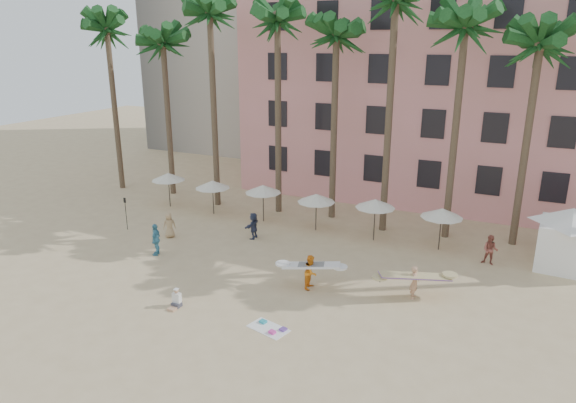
{
  "coord_description": "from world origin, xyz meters",
  "views": [
    {
      "loc": [
        11.03,
        -17.32,
        12.15
      ],
      "look_at": [
        0.02,
        6.0,
        4.0
      ],
      "focal_mm": 32.0,
      "sensor_mm": 36.0,
      "label": 1
    }
  ],
  "objects_px": {
    "cabana": "(570,233)",
    "carrier_white": "(311,271)",
    "carrier_yellow": "(415,280)",
    "pink_hotel": "(477,95)"
  },
  "relations": [
    {
      "from": "pink_hotel",
      "to": "carrier_yellow",
      "type": "distance_m",
      "value": 21.36
    },
    {
      "from": "pink_hotel",
      "to": "cabana",
      "type": "bearing_deg",
      "value": -62.49
    },
    {
      "from": "cabana",
      "to": "carrier_white",
      "type": "bearing_deg",
      "value": -145.04
    },
    {
      "from": "pink_hotel",
      "to": "cabana",
      "type": "distance_m",
      "value": 15.86
    },
    {
      "from": "cabana",
      "to": "carrier_yellow",
      "type": "distance_m",
      "value": 9.95
    },
    {
      "from": "pink_hotel",
      "to": "cabana",
      "type": "relative_size",
      "value": 7.31
    },
    {
      "from": "carrier_white",
      "to": "carrier_yellow",
      "type": "bearing_deg",
      "value": 13.06
    },
    {
      "from": "pink_hotel",
      "to": "carrier_yellow",
      "type": "height_order",
      "value": "pink_hotel"
    },
    {
      "from": "cabana",
      "to": "carrier_white",
      "type": "distance_m",
      "value": 14.51
    },
    {
      "from": "cabana",
      "to": "carrier_yellow",
      "type": "relative_size",
      "value": 1.41
    }
  ]
}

